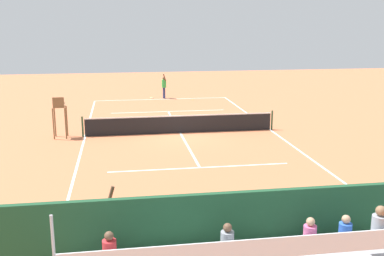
% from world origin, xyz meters
% --- Properties ---
extents(ground_plane, '(60.00, 60.00, 0.00)m').
position_xyz_m(ground_plane, '(0.00, 0.00, 0.00)').
color(ground_plane, '#CC7047').
extents(court_line_markings, '(10.10, 22.20, 0.01)m').
position_xyz_m(court_line_markings, '(0.00, -0.04, 0.00)').
color(court_line_markings, white).
rests_on(court_line_markings, ground).
extents(tennis_net, '(10.30, 0.10, 1.07)m').
position_xyz_m(tennis_net, '(0.00, 0.00, 0.50)').
color(tennis_net, black).
rests_on(tennis_net, ground).
extents(backdrop_wall, '(18.00, 0.16, 2.00)m').
position_xyz_m(backdrop_wall, '(0.00, 14.00, 1.00)').
color(backdrop_wall, '#1E4C2D').
rests_on(backdrop_wall, ground).
extents(umpire_chair, '(0.67, 0.67, 2.14)m').
position_xyz_m(umpire_chair, '(6.20, 0.08, 1.31)').
color(umpire_chair, brown).
rests_on(umpire_chair, ground).
extents(courtside_bench, '(1.80, 0.40, 0.93)m').
position_xyz_m(courtside_bench, '(-2.27, 13.27, 0.56)').
color(courtside_bench, '#33383D').
rests_on(courtside_bench, ground).
extents(equipment_bag, '(0.90, 0.36, 0.36)m').
position_xyz_m(equipment_bag, '(-0.09, 13.40, 0.18)').
color(equipment_bag, '#334C8C').
rests_on(equipment_bag, ground).
extents(tennis_player, '(0.41, 0.55, 1.93)m').
position_xyz_m(tennis_player, '(-0.26, -11.38, 1.02)').
color(tennis_player, navy).
rests_on(tennis_player, ground).
extents(tennis_racket, '(0.39, 0.59, 0.03)m').
position_xyz_m(tennis_racket, '(0.68, -11.79, 0.01)').
color(tennis_racket, black).
rests_on(tennis_racket, ground).
extents(tennis_ball_near, '(0.07, 0.07, 0.07)m').
position_xyz_m(tennis_ball_near, '(-2.32, -10.17, 0.03)').
color(tennis_ball_near, '#CCDB33').
rests_on(tennis_ball_near, ground).
extents(line_judge, '(0.43, 0.55, 1.93)m').
position_xyz_m(line_judge, '(3.42, 13.17, 1.02)').
color(line_judge, '#232328').
rests_on(line_judge, ground).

